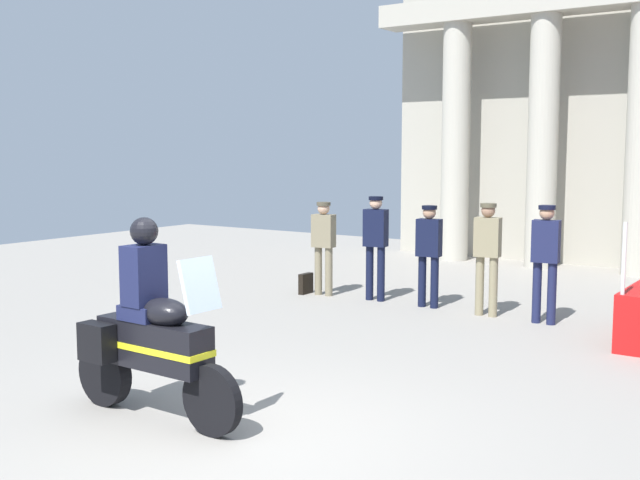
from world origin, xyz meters
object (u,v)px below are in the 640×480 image
object	(u,v)px
officer_in_row_4	(546,254)
briefcase_on_ground	(306,284)
officer_in_row_3	(487,250)
motorcycle_with_rider	(149,335)
officer_in_row_2	(429,248)
officer_in_row_0	(324,240)
officer_in_row_1	(376,239)

from	to	relation	value
officer_in_row_4	briefcase_on_ground	bearing A→B (deg)	-7.14
officer_in_row_3	motorcycle_with_rider	bearing A→B (deg)	75.18
officer_in_row_2	officer_in_row_4	world-z (taller)	officer_in_row_4
briefcase_on_ground	officer_in_row_3	bearing A→B (deg)	0.66
officer_in_row_0	officer_in_row_1	distance (m)	0.99
officer_in_row_4	briefcase_on_ground	world-z (taller)	officer_in_row_4
officer_in_row_0	officer_in_row_1	bearing A→B (deg)	178.26
officer_in_row_0	motorcycle_with_rider	distance (m)	6.51
officer_in_row_3	officer_in_row_4	distance (m)	0.90
officer_in_row_0	officer_in_row_1	size ratio (longest dim) A/B	0.93
officer_in_row_1	officer_in_row_4	distance (m)	2.93
officer_in_row_1	officer_in_row_2	world-z (taller)	officer_in_row_1
officer_in_row_1	briefcase_on_ground	xyz separation A→B (m)	(-1.33, -0.15, -0.86)
officer_in_row_2	officer_in_row_3	bearing A→B (deg)	167.53
briefcase_on_ground	officer_in_row_1	bearing A→B (deg)	6.46
officer_in_row_1	officer_in_row_0	bearing A→B (deg)	-1.74
briefcase_on_ground	motorcycle_with_rider	bearing A→B (deg)	-67.36
briefcase_on_ground	officer_in_row_4	bearing A→B (deg)	0.06
officer_in_row_1	briefcase_on_ground	distance (m)	1.59
officer_in_row_0	officer_in_row_2	world-z (taller)	officer_in_row_2
officer_in_row_0	officer_in_row_4	xyz separation A→B (m)	(3.91, -0.05, 0.06)
officer_in_row_2	briefcase_on_ground	xyz separation A→B (m)	(-2.32, -0.13, -0.79)
officer_in_row_4	officer_in_row_2	bearing A→B (deg)	-11.02
officer_in_row_3	briefcase_on_ground	bearing A→B (deg)	-6.55
officer_in_row_2	officer_in_row_4	distance (m)	1.94
officer_in_row_3	motorcycle_with_rider	world-z (taller)	motorcycle_with_rider
motorcycle_with_rider	briefcase_on_ground	size ratio (longest dim) A/B	5.81
officer_in_row_0	motorcycle_with_rider	xyz separation A→B (m)	(2.19, -6.13, -0.17)
officer_in_row_2	briefcase_on_ground	world-z (taller)	officer_in_row_2
officer_in_row_0	officer_in_row_2	bearing A→B (deg)	175.03
officer_in_row_0	officer_in_row_4	world-z (taller)	officer_in_row_4
officer_in_row_4	briefcase_on_ground	distance (m)	4.34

